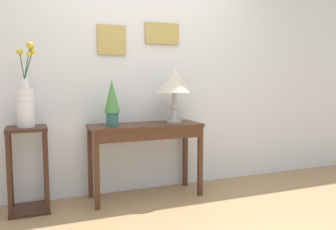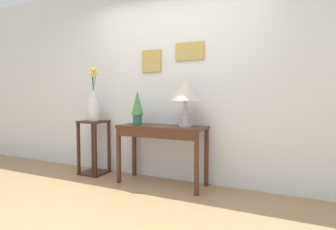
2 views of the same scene
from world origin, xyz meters
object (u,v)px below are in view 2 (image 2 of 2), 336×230
at_px(pedestal_stand_left, 94,147).
at_px(flower_vase_tall, 93,105).
at_px(table_lamp, 185,91).
at_px(potted_plant_on_console, 137,106).
at_px(console_table, 161,134).

xyz_separation_m(pedestal_stand_left, flower_vase_tall, (0.00, -0.00, 0.62)).
bearing_deg(table_lamp, flower_vase_tall, 179.31).
relative_size(pedestal_stand_left, flower_vase_tall, 1.04).
bearing_deg(potted_plant_on_console, pedestal_stand_left, 176.84).
bearing_deg(flower_vase_tall, console_table, -2.12).
distance_m(table_lamp, potted_plant_on_console, 0.69).
bearing_deg(pedestal_stand_left, table_lamp, -0.76).
relative_size(console_table, flower_vase_tall, 1.50).
bearing_deg(table_lamp, console_table, -175.75).
bearing_deg(flower_vase_tall, table_lamp, -0.69).
xyz_separation_m(table_lamp, potted_plant_on_console, (-0.67, -0.02, -0.18)).
height_order(table_lamp, potted_plant_on_console, table_lamp).
distance_m(potted_plant_on_console, flower_vase_tall, 0.78).
xyz_separation_m(potted_plant_on_console, pedestal_stand_left, (-0.78, 0.04, -0.62)).
xyz_separation_m(potted_plant_on_console, flower_vase_tall, (-0.78, 0.04, 0.01)).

